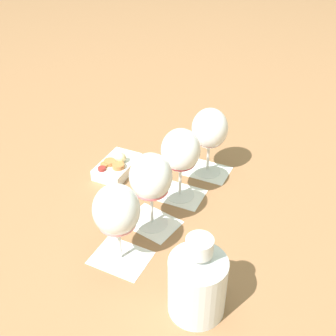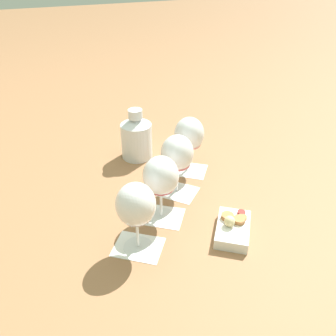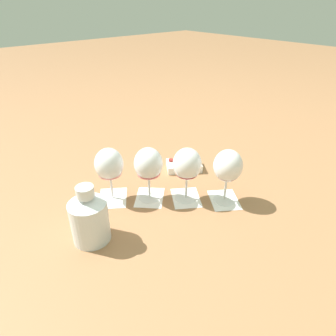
% 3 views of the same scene
% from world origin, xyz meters
% --- Properties ---
extents(ground_plane, '(8.00, 8.00, 0.00)m').
position_xyz_m(ground_plane, '(0.00, 0.00, 0.00)').
color(ground_plane, '#936642').
extents(tasting_card_0, '(0.15, 0.15, 0.00)m').
position_xyz_m(tasting_card_0, '(-0.14, 0.13, 0.00)').
color(tasting_card_0, white).
rests_on(tasting_card_0, ground_plane).
extents(tasting_card_1, '(0.15, 0.15, 0.00)m').
position_xyz_m(tasting_card_1, '(-0.04, 0.05, 0.00)').
color(tasting_card_1, white).
rests_on(tasting_card_1, ground_plane).
extents(tasting_card_2, '(0.14, 0.15, 0.00)m').
position_xyz_m(tasting_card_2, '(0.05, -0.04, 0.00)').
color(tasting_card_2, white).
rests_on(tasting_card_2, ground_plane).
extents(tasting_card_3, '(0.14, 0.15, 0.00)m').
position_xyz_m(tasting_card_3, '(0.14, -0.13, 0.00)').
color(tasting_card_3, white).
rests_on(tasting_card_3, ground_plane).
extents(wine_glass_0, '(0.09, 0.09, 0.19)m').
position_xyz_m(wine_glass_0, '(-0.14, 0.13, 0.13)').
color(wine_glass_0, white).
rests_on(wine_glass_0, tasting_card_0).
extents(wine_glass_1, '(0.09, 0.09, 0.19)m').
position_xyz_m(wine_glass_1, '(-0.04, 0.05, 0.13)').
color(wine_glass_1, white).
rests_on(wine_glass_1, tasting_card_1).
extents(wine_glass_2, '(0.09, 0.09, 0.19)m').
position_xyz_m(wine_glass_2, '(0.05, -0.04, 0.13)').
color(wine_glass_2, white).
rests_on(wine_glass_2, tasting_card_2).
extents(wine_glass_3, '(0.09, 0.09, 0.19)m').
position_xyz_m(wine_glass_3, '(0.14, -0.13, 0.13)').
color(wine_glass_3, white).
rests_on(wine_glass_3, tasting_card_3).
extents(ceramic_vase, '(0.11, 0.11, 0.18)m').
position_xyz_m(ceramic_vase, '(-0.29, -0.00, 0.08)').
color(ceramic_vase, silver).
rests_on(ceramic_vase, ground_plane).
extents(snack_dish, '(0.16, 0.15, 0.06)m').
position_xyz_m(snack_dish, '(0.18, 0.11, 0.02)').
color(snack_dish, white).
rests_on(snack_dish, ground_plane).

